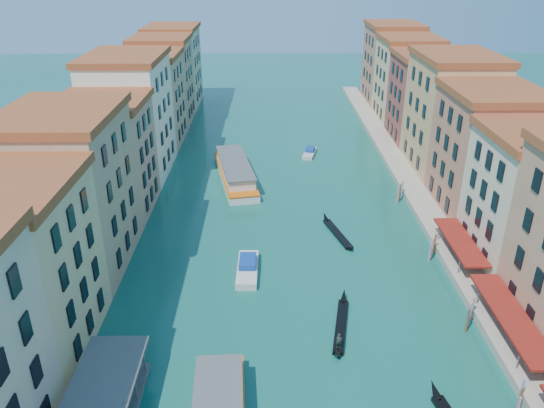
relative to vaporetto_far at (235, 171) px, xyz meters
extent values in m
cube|color=#D2B780|center=(-18.18, -43.73, 7.03)|extent=(12.00, 15.00, 17.00)
cube|color=tan|center=(-18.18, -27.73, 8.03)|extent=(12.00, 17.00, 19.00)
cube|color=brown|center=(-18.18, -27.73, 18.03)|extent=(12.80, 17.40, 1.00)
cube|color=tan|center=(-18.18, -12.23, 6.78)|extent=(12.00, 14.00, 16.50)
cube|color=brown|center=(-18.18, -12.23, 15.53)|extent=(12.80, 14.40, 1.00)
cube|color=#F2EAC6|center=(-18.18, 3.77, 8.53)|extent=(12.00, 18.00, 20.00)
cube|color=brown|center=(-18.18, 3.77, 19.03)|extent=(12.80, 18.40, 1.00)
cube|color=tan|center=(-18.18, 20.77, 7.28)|extent=(12.00, 16.00, 17.50)
cube|color=brown|center=(-18.18, 20.77, 16.53)|extent=(12.80, 16.40, 1.00)
cube|color=tan|center=(-18.18, 36.27, 7.78)|extent=(12.00, 15.00, 18.50)
cube|color=brown|center=(-18.18, 36.27, 17.53)|extent=(12.80, 15.40, 1.00)
cube|color=#CDB78A|center=(-18.18, 52.27, 8.03)|extent=(12.00, 17.00, 19.00)
cube|color=brown|center=(-18.18, 52.27, 18.03)|extent=(12.80, 17.40, 1.00)
cube|color=beige|center=(37.82, -28.23, 6.78)|extent=(12.00, 14.00, 16.50)
cube|color=#BC6D50|center=(37.82, -13.23, 7.53)|extent=(12.00, 16.00, 18.00)
cube|color=brown|center=(37.82, -13.23, 17.03)|extent=(12.80, 16.40, 1.00)
cube|color=tan|center=(37.82, 3.77, 8.53)|extent=(12.00, 18.00, 20.00)
cube|color=brown|center=(37.82, 3.77, 19.03)|extent=(12.80, 18.40, 1.00)
cube|color=brown|center=(37.82, 20.27, 7.28)|extent=(12.00, 15.00, 17.50)
cube|color=brown|center=(37.82, 20.27, 16.53)|extent=(12.80, 15.40, 1.00)
cube|color=#D9B47D|center=(37.82, 35.77, 7.78)|extent=(12.00, 16.00, 18.50)
cube|color=brown|center=(37.82, 35.77, 17.53)|extent=(12.80, 16.40, 1.00)
cube|color=#AD6E53|center=(37.82, 52.27, 8.28)|extent=(12.00, 17.00, 19.50)
cube|color=brown|center=(37.82, 52.27, 18.53)|extent=(12.80, 17.40, 1.00)
cube|color=#AA9F89|center=(29.82, -2.23, -0.97)|extent=(4.00, 140.00, 1.00)
cube|color=maroon|center=(30.02, -43.73, 1.53)|extent=(3.20, 15.30, 0.25)
cylinder|color=#58575A|center=(28.62, -48.83, 0.03)|extent=(0.12, 0.12, 3.00)
cylinder|color=#58575A|center=(28.62, -38.63, 0.03)|extent=(0.12, 0.12, 3.00)
cube|color=maroon|center=(30.02, -28.23, 1.53)|extent=(3.20, 12.60, 0.25)
cylinder|color=#58575A|center=(28.62, -32.43, 0.03)|extent=(0.12, 0.12, 3.00)
cylinder|color=#58575A|center=(28.62, -24.03, 0.03)|extent=(0.12, 0.12, 3.00)
cube|color=#58575A|center=(-8.18, -55.23, 2.03)|extent=(5.40, 16.40, 0.30)
cylinder|color=brown|center=(26.92, -53.23, -0.17)|extent=(0.24, 0.24, 3.20)
cylinder|color=brown|center=(27.52, -52.23, -0.17)|extent=(0.24, 0.24, 3.20)
cylinder|color=brown|center=(26.32, -42.23, -0.17)|extent=(0.24, 0.24, 3.20)
cylinder|color=brown|center=(26.92, -41.23, -0.17)|extent=(0.24, 0.24, 3.20)
cylinder|color=brown|center=(27.52, -40.23, -0.17)|extent=(0.24, 0.24, 3.20)
cylinder|color=brown|center=(26.32, -28.23, -0.17)|extent=(0.24, 0.24, 3.20)
cylinder|color=brown|center=(26.92, -27.23, -0.17)|extent=(0.24, 0.24, 3.20)
cylinder|color=brown|center=(27.52, -26.23, -0.17)|extent=(0.24, 0.24, 3.20)
cylinder|color=brown|center=(26.32, -10.23, -0.17)|extent=(0.24, 0.24, 3.20)
cylinder|color=brown|center=(26.92, -9.23, -0.17)|extent=(0.24, 0.24, 3.20)
cylinder|color=brown|center=(27.52, -8.23, -0.17)|extent=(0.24, 0.24, 3.20)
cylinder|color=brown|center=(-10.68, -51.23, -0.17)|extent=(0.24, 0.24, 3.20)
cube|color=silver|center=(0.00, 0.00, -0.81)|extent=(9.02, 22.47, 1.32)
cube|color=silver|center=(0.00, 0.00, 0.61)|extent=(7.65, 18.06, 1.75)
cube|color=#58575A|center=(0.00, 0.00, 1.66)|extent=(8.08, 18.66, 0.27)
cube|color=orange|center=(0.00, 0.00, -0.21)|extent=(9.08, 22.48, 0.27)
cube|color=black|center=(13.31, -41.42, -1.25)|extent=(2.78, 8.94, 0.44)
cone|color=black|center=(14.26, -36.57, -0.88)|extent=(1.25, 2.12, 1.66)
cone|color=black|center=(12.36, -46.27, -0.97)|extent=(1.19, 1.78, 1.46)
imported|color=#233129|center=(12.59, -45.11, -0.22)|extent=(0.69, 0.52, 1.70)
cone|color=black|center=(20.44, -51.04, -0.87)|extent=(1.28, 2.16, 1.69)
cube|color=black|center=(15.48, -20.94, -1.26)|extent=(3.29, 8.51, 0.43)
cone|color=black|center=(14.21, -16.37, -0.90)|extent=(1.33, 2.06, 1.59)
cone|color=black|center=(16.74, -25.51, -0.99)|extent=(1.24, 1.75, 1.40)
cube|color=silver|center=(3.11, -30.57, -1.01)|extent=(2.65, 8.00, 0.91)
cube|color=#123C95|center=(3.12, -30.00, -0.22)|extent=(2.11, 3.45, 0.80)
cube|color=beige|center=(14.04, 12.32, -1.11)|extent=(3.36, 6.53, 0.71)
cube|color=#123C95|center=(14.14, 12.75, -0.49)|extent=(2.18, 2.98, 0.62)
camera|label=1|loc=(5.54, -86.55, 34.23)|focal=35.00mm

